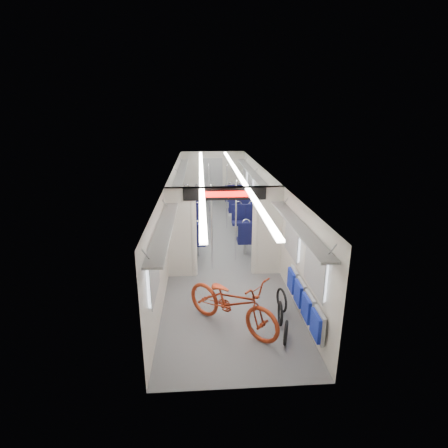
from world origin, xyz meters
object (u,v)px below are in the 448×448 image
at_px(seat_bay_near_right, 249,226).
at_px(seat_bay_far_left, 192,204).
at_px(bicycle, 232,302).
at_px(seat_bay_near_left, 190,228).
at_px(stanchion_near_right, 236,221).
at_px(bike_hoop_b, 280,315).
at_px(stanchion_near_left, 212,228).
at_px(stanchion_far_right, 227,197).
at_px(flip_bench, 304,300).
at_px(bike_hoop_c, 282,301).
at_px(bike_hoop_a, 286,334).
at_px(seat_bay_far_right, 238,201).
at_px(stanchion_far_left, 209,197).

height_order(seat_bay_near_right, seat_bay_far_left, seat_bay_far_left).
distance_m(bicycle, seat_bay_near_right, 4.69).
bearing_deg(seat_bay_near_left, stanchion_near_right, -43.45).
bearing_deg(bike_hoop_b, bicycle, -178.31).
bearing_deg(seat_bay_near_left, stanchion_near_left, -70.74).
bearing_deg(stanchion_far_right, flip_bench, -80.69).
relative_size(bicycle, seat_bay_far_left, 0.96).
height_order(flip_bench, bike_hoop_c, flip_bench).
xyz_separation_m(bike_hoop_a, seat_bay_far_right, (0.03, 8.48, 0.35)).
relative_size(seat_bay_far_left, stanchion_far_right, 0.96).
xyz_separation_m(flip_bench, stanchion_near_right, (-0.98, 3.34, 0.57)).
xyz_separation_m(bike_hoop_a, seat_bay_near_left, (-1.84, 5.08, 0.35)).
xyz_separation_m(stanchion_far_left, stanchion_far_right, (0.61, -0.09, 0.00)).
xyz_separation_m(flip_bench, bike_hoop_b, (-0.42, 0.10, -0.36)).
bearing_deg(stanchion_far_left, bike_hoop_c, -76.67).
bearing_deg(stanchion_near_right, bicycle, -96.90).
xyz_separation_m(bike_hoop_c, seat_bay_near_right, (-0.14, 4.08, 0.32)).
distance_m(bike_hoop_c, seat_bay_near_left, 4.48).
xyz_separation_m(bike_hoop_b, seat_bay_near_right, (-0.00, 4.56, 0.33)).
height_order(bike_hoop_c, seat_bay_near_right, seat_bay_near_right).
bearing_deg(seat_bay_far_right, stanchion_near_left, -103.51).
xyz_separation_m(flip_bench, seat_bay_near_right, (-0.42, 4.66, -0.02)).
xyz_separation_m(seat_bay_near_left, stanchion_far_right, (1.27, 1.61, 0.59)).
relative_size(bike_hoop_c, stanchion_far_left, 0.22).
height_order(flip_bench, stanchion_far_left, stanchion_far_left).
bearing_deg(bike_hoop_c, seat_bay_near_right, 91.97).
bearing_deg(stanchion_far_left, seat_bay_near_right, -53.24).
bearing_deg(bike_hoop_c, seat_bay_far_left, 105.90).
relative_size(flip_bench, seat_bay_far_left, 0.96).
distance_m(flip_bench, stanchion_near_right, 3.53).
bearing_deg(stanchion_near_right, seat_bay_far_left, 106.93).
distance_m(bicycle, bike_hoop_b, 1.02).
height_order(flip_bench, stanchion_near_right, stanchion_near_right).
relative_size(bike_hoop_b, seat_bay_far_right, 0.23).
distance_m(bicycle, seat_bay_near_left, 4.60).
height_order(bike_hoop_a, bike_hoop_c, bike_hoop_c).
height_order(seat_bay_near_right, stanchion_far_right, stanchion_far_right).
bearing_deg(stanchion_far_left, bike_hoop_a, -80.14).
bearing_deg(stanchion_far_left, seat_bay_far_left, 115.91).
bearing_deg(flip_bench, seat_bay_near_left, 116.54).
relative_size(flip_bench, stanchion_near_right, 0.92).
height_order(bicycle, bike_hoop_a, bicycle).
height_order(bike_hoop_b, bike_hoop_c, bike_hoop_c).
height_order(stanchion_near_right, stanchion_far_right, same).
distance_m(bicycle, stanchion_near_left, 2.80).
xyz_separation_m(flip_bench, seat_bay_far_right, (-0.42, 7.98, -0.03)).
height_order(seat_bay_far_left, stanchion_near_left, stanchion_near_left).
relative_size(bike_hoop_b, stanchion_far_right, 0.21).
height_order(bicycle, seat_bay_far_right, seat_bay_far_right).
distance_m(bike_hoop_a, stanchion_far_right, 6.79).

